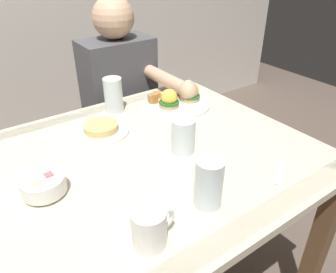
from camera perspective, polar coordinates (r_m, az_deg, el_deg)
The scene contains 10 objects.
dining_table at distance 1.09m, azimuth -6.45°, elevation -8.93°, with size 1.20×0.90×0.74m.
eggs_benedict_plate at distance 1.37m, azimuth 1.83°, elevation 6.47°, with size 0.27×0.27×0.09m.
fruit_bowl at distance 0.94m, azimuth -20.96°, elevation -8.07°, with size 0.12×0.12×0.06m.
coffee_mug at distance 0.75m, azimuth -3.23°, elevation -15.51°, with size 0.11×0.08×0.09m.
fork at distance 1.03m, azimuth 19.10°, elevation -5.90°, with size 0.14×0.09×0.00m.
water_glass_near at distance 1.33m, azimuth -9.53°, elevation 6.85°, with size 0.07×0.07×0.14m.
water_glass_far at distance 0.84m, azimuth 7.13°, elevation -8.47°, with size 0.07×0.07×0.14m.
water_glass_extra at distance 1.05m, azimuth 2.67°, elevation -0.21°, with size 0.08×0.08×0.12m.
side_plate at distance 1.19m, azimuth -11.65°, elevation 1.23°, with size 0.20×0.20×0.04m.
diner_person at distance 1.66m, azimuth -7.86°, elevation 6.33°, with size 0.34×0.54×1.14m.
Camera 1 is at (-0.39, -0.75, 1.33)m, focal length 34.74 mm.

